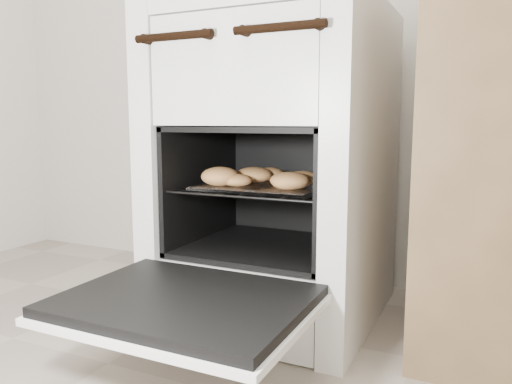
# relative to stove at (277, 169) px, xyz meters

# --- Properties ---
(stove) EXTENTS (0.59, 0.66, 0.91)m
(stove) POSITION_rel_stove_xyz_m (0.00, 0.00, 0.00)
(stove) COLOR silver
(stove) RESTS_ON ground
(oven_door) EXTENTS (0.53, 0.41, 0.04)m
(oven_door) POSITION_rel_stove_xyz_m (-0.00, -0.50, -0.25)
(oven_door) COLOR black
(oven_door) RESTS_ON stove
(oven_rack) EXTENTS (0.43, 0.41, 0.01)m
(oven_rack) POSITION_rel_stove_xyz_m (0.00, -0.07, -0.05)
(oven_rack) COLOR black
(oven_rack) RESTS_ON stove
(foil_sheet) EXTENTS (0.33, 0.30, 0.01)m
(foil_sheet) POSITION_rel_stove_xyz_m (0.00, -0.08, -0.04)
(foil_sheet) COLOR white
(foil_sheet) RESTS_ON oven_rack
(baked_rolls) EXTENTS (0.33, 0.27, 0.05)m
(baked_rolls) POSITION_rel_stove_xyz_m (0.00, -0.10, -0.01)
(baked_rolls) COLOR #BF824C
(baked_rolls) RESTS_ON foil_sheet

